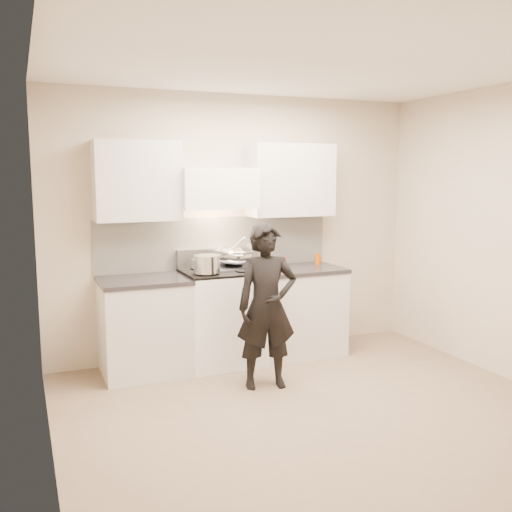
% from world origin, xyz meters
% --- Properties ---
extents(ground_plane, '(4.00, 4.00, 0.00)m').
position_xyz_m(ground_plane, '(0.00, 0.00, 0.00)').
color(ground_plane, '#816D54').
extents(room_shell, '(4.04, 3.54, 2.70)m').
position_xyz_m(room_shell, '(-0.06, 0.37, 1.60)').
color(room_shell, '#C4B39D').
rests_on(room_shell, ground).
extents(stove, '(0.76, 0.65, 0.96)m').
position_xyz_m(stove, '(-0.30, 1.42, 0.47)').
color(stove, white).
rests_on(stove, ground).
extents(counter_right, '(0.92, 0.67, 0.92)m').
position_xyz_m(counter_right, '(0.53, 1.43, 0.46)').
color(counter_right, silver).
rests_on(counter_right, ground).
extents(counter_left, '(0.82, 0.67, 0.92)m').
position_xyz_m(counter_left, '(-1.08, 1.43, 0.46)').
color(counter_left, silver).
rests_on(counter_left, ground).
extents(wok, '(0.41, 0.50, 0.33)m').
position_xyz_m(wok, '(-0.10, 1.57, 1.07)').
color(wok, silver).
rests_on(wok, stove).
extents(stock_pot, '(0.34, 0.33, 0.17)m').
position_xyz_m(stock_pot, '(-0.50, 1.28, 1.04)').
color(stock_pot, silver).
rests_on(stock_pot, stove).
extents(utensil_crock, '(0.13, 0.13, 0.35)m').
position_xyz_m(utensil_crock, '(0.15, 1.61, 1.03)').
color(utensil_crock, '#ABACAC').
rests_on(utensil_crock, counter_right).
extents(spice_jar, '(0.04, 0.04, 0.10)m').
position_xyz_m(spice_jar, '(0.44, 1.55, 0.97)').
color(spice_jar, orange).
rests_on(spice_jar, counter_right).
extents(oil_glass, '(0.07, 0.07, 0.12)m').
position_xyz_m(oil_glass, '(0.84, 1.55, 0.98)').
color(oil_glass, '#A14906').
rests_on(oil_glass, counter_right).
extents(person, '(0.59, 0.44, 1.47)m').
position_xyz_m(person, '(-0.15, 0.66, 0.73)').
color(person, black).
rests_on(person, ground).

